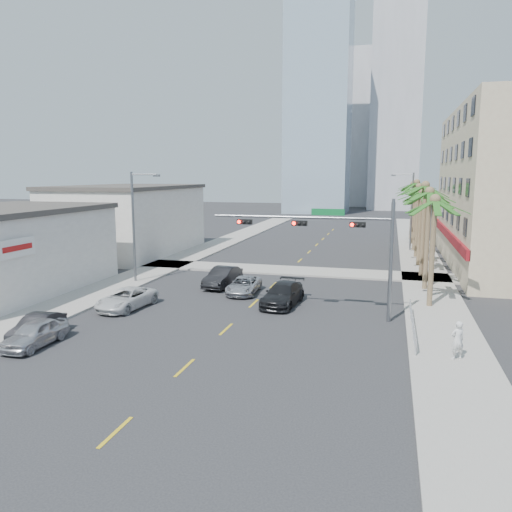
{
  "coord_description": "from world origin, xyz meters",
  "views": [
    {
      "loc": [
        8.86,
        -22.18,
        8.8
      ],
      "look_at": [
        0.43,
        9.0,
        3.5
      ],
      "focal_mm": 35.0,
      "sensor_mm": 36.0,
      "label": 1
    }
  ],
  "objects_px": {
    "traffic_signal_mast": "(337,237)",
    "car_parked_mid": "(37,327)",
    "car_lane_center": "(244,285)",
    "car_lane_left": "(223,277)",
    "car_parked_near": "(35,333)",
    "pedestrian": "(457,340)",
    "car_parked_far": "(126,299)",
    "car_lane_right": "(283,294)"
  },
  "relations": [
    {
      "from": "traffic_signal_mast",
      "to": "pedestrian",
      "type": "relative_size",
      "value": 5.97
    },
    {
      "from": "car_lane_left",
      "to": "car_parked_far",
      "type": "bearing_deg",
      "value": -112.31
    },
    {
      "from": "car_parked_mid",
      "to": "car_lane_center",
      "type": "xyz_separation_m",
      "value": [
        7.9,
        12.81,
        -0.02
      ]
    },
    {
      "from": "car_parked_mid",
      "to": "car_lane_right",
      "type": "bearing_deg",
      "value": 36.61
    },
    {
      "from": "traffic_signal_mast",
      "to": "car_parked_near",
      "type": "xyz_separation_m",
      "value": [
        -14.42,
        -9.21,
        -4.38
      ]
    },
    {
      "from": "car_parked_mid",
      "to": "car_lane_left",
      "type": "xyz_separation_m",
      "value": [
        5.63,
        14.58,
        0.13
      ]
    },
    {
      "from": "car_lane_left",
      "to": "pedestrian",
      "type": "height_order",
      "value": "pedestrian"
    },
    {
      "from": "car_lane_center",
      "to": "pedestrian",
      "type": "distance_m",
      "value": 17.3
    },
    {
      "from": "car_parked_near",
      "to": "car_parked_mid",
      "type": "relative_size",
      "value": 1.03
    },
    {
      "from": "car_parked_far",
      "to": "car_lane_left",
      "type": "distance_m",
      "value": 8.84
    },
    {
      "from": "car_parked_near",
      "to": "car_parked_far",
      "type": "relative_size",
      "value": 0.83
    },
    {
      "from": "pedestrian",
      "to": "car_parked_mid",
      "type": "bearing_deg",
      "value": -20.81
    },
    {
      "from": "traffic_signal_mast",
      "to": "car_parked_mid",
      "type": "bearing_deg",
      "value": -151.91
    },
    {
      "from": "car_lane_left",
      "to": "traffic_signal_mast",
      "type": "bearing_deg",
      "value": -29.31
    },
    {
      "from": "traffic_signal_mast",
      "to": "car_lane_center",
      "type": "distance_m",
      "value": 9.74
    },
    {
      "from": "traffic_signal_mast",
      "to": "car_lane_center",
      "type": "xyz_separation_m",
      "value": [
        -7.28,
        4.7,
        -4.44
      ]
    },
    {
      "from": "car_lane_center",
      "to": "traffic_signal_mast",
      "type": "bearing_deg",
      "value": -36.02
    },
    {
      "from": "car_parked_mid",
      "to": "pedestrian",
      "type": "relative_size",
      "value": 2.09
    },
    {
      "from": "traffic_signal_mast",
      "to": "car_parked_mid",
      "type": "xyz_separation_m",
      "value": [
        -15.18,
        -8.11,
        -4.42
      ]
    },
    {
      "from": "traffic_signal_mast",
      "to": "car_lane_left",
      "type": "bearing_deg",
      "value": 145.85
    },
    {
      "from": "car_parked_near",
      "to": "pedestrian",
      "type": "bearing_deg",
      "value": 8.91
    },
    {
      "from": "car_lane_left",
      "to": "car_lane_center",
      "type": "bearing_deg",
      "value": -33.27
    },
    {
      "from": "car_parked_near",
      "to": "car_lane_center",
      "type": "relative_size",
      "value": 0.9
    },
    {
      "from": "pedestrian",
      "to": "traffic_signal_mast",
      "type": "bearing_deg",
      "value": -69.52
    },
    {
      "from": "pedestrian",
      "to": "car_lane_center",
      "type": "bearing_deg",
      "value": -64.49
    },
    {
      "from": "car_parked_far",
      "to": "pedestrian",
      "type": "relative_size",
      "value": 2.58
    },
    {
      "from": "traffic_signal_mast",
      "to": "car_lane_left",
      "type": "xyz_separation_m",
      "value": [
        -9.55,
        6.48,
        -4.29
      ]
    },
    {
      "from": "traffic_signal_mast",
      "to": "pedestrian",
      "type": "distance_m",
      "value": 9.56
    },
    {
      "from": "traffic_signal_mast",
      "to": "car_parked_far",
      "type": "relative_size",
      "value": 2.31
    },
    {
      "from": "car_parked_near",
      "to": "car_lane_right",
      "type": "distance_m",
      "value": 15.61
    },
    {
      "from": "car_parked_mid",
      "to": "pedestrian",
      "type": "distance_m",
      "value": 21.67
    },
    {
      "from": "car_parked_far",
      "to": "car_lane_center",
      "type": "distance_m",
      "value": 8.76
    },
    {
      "from": "pedestrian",
      "to": "car_parked_far",
      "type": "bearing_deg",
      "value": -39.4
    },
    {
      "from": "car_parked_far",
      "to": "car_lane_left",
      "type": "height_order",
      "value": "car_lane_left"
    },
    {
      "from": "car_lane_left",
      "to": "pedestrian",
      "type": "xyz_separation_m",
      "value": [
        15.92,
        -12.4,
        0.31
      ]
    },
    {
      "from": "traffic_signal_mast",
      "to": "pedestrian",
      "type": "xyz_separation_m",
      "value": [
        6.37,
        -5.92,
        -3.98
      ]
    },
    {
      "from": "traffic_signal_mast",
      "to": "car_lane_right",
      "type": "xyz_separation_m",
      "value": [
        -3.78,
        2.22,
        -4.32
      ]
    },
    {
      "from": "traffic_signal_mast",
      "to": "car_parked_mid",
      "type": "height_order",
      "value": "traffic_signal_mast"
    },
    {
      "from": "car_parked_far",
      "to": "car_lane_right",
      "type": "relative_size",
      "value": 0.94
    },
    {
      "from": "car_parked_near",
      "to": "car_parked_far",
      "type": "xyz_separation_m",
      "value": [
        0.83,
        7.82,
        -0.02
      ]
    },
    {
      "from": "traffic_signal_mast",
      "to": "car_lane_center",
      "type": "relative_size",
      "value": 2.5
    },
    {
      "from": "car_parked_near",
      "to": "car_parked_mid",
      "type": "height_order",
      "value": "car_parked_near"
    }
  ]
}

